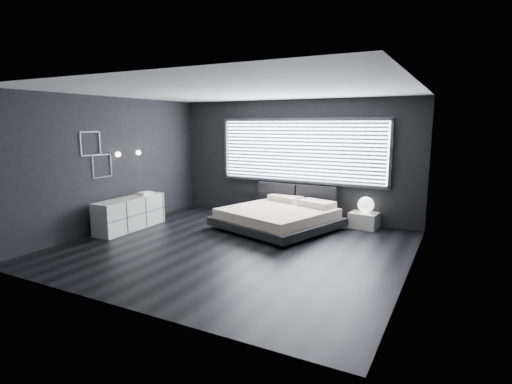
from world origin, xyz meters
The scene contains 12 objects.
room centered at (0.00, 0.00, 1.40)m, with size 6.04×6.00×2.80m.
window centered at (0.20, 2.70, 1.61)m, with size 4.14×0.09×1.52m.
headboard centered at (0.15, 2.64, 0.57)m, with size 1.96×0.16×0.52m.
sconce_near centered at (-2.88, 0.05, 1.60)m, with size 0.18×0.11×0.11m.
sconce_far centered at (-2.88, 0.65, 1.60)m, with size 0.18×0.11×0.11m.
wall_art_upper centered at (-2.98, -0.55, 1.85)m, with size 0.01×0.48×0.48m.
wall_art_lower centered at (-2.98, -0.30, 1.38)m, with size 0.01×0.48×0.48m.
bed centered at (0.16, 1.59, 0.27)m, with size 2.75×2.68×0.57m.
nightstand centered at (1.79, 2.50, 0.17)m, with size 0.58×0.48×0.34m, color silver.
orb_lamp centered at (1.81, 2.53, 0.51)m, with size 0.34×0.34×0.34m, color white.
dresser centered at (-2.65, 0.07, 0.34)m, with size 0.52×1.71×0.68m.
book_stack centered at (-2.64, 0.55, 0.71)m, with size 0.27×0.33×0.06m.
Camera 1 is at (3.63, -6.06, 2.24)m, focal length 28.00 mm.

